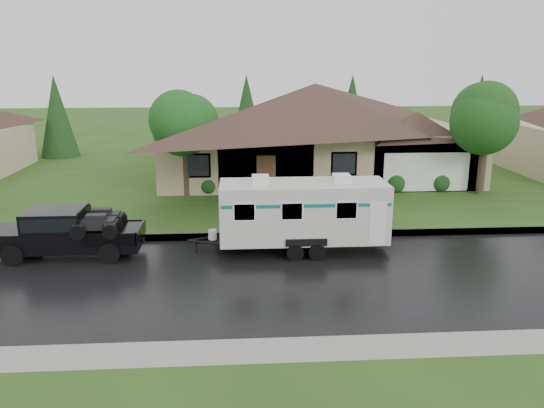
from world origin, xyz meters
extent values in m
plane|color=#2A4C17|center=(0.00, 0.00, 0.00)|extent=(140.00, 140.00, 0.00)
cube|color=black|center=(0.00, -2.00, 0.01)|extent=(140.00, 8.00, 0.01)
cube|color=gray|center=(0.00, 2.25, 0.07)|extent=(140.00, 0.50, 0.15)
cube|color=#2A4C17|center=(0.00, 15.00, 0.07)|extent=(140.00, 26.00, 0.15)
cube|color=tan|center=(2.00, 14.00, 1.65)|extent=(18.00, 10.00, 3.00)
pyramid|color=#3B2720|center=(2.00, 14.00, 5.75)|extent=(19.44, 10.80, 2.60)
cube|color=tan|center=(7.40, 11.00, 1.50)|extent=(5.76, 4.00, 2.70)
cylinder|color=#382B1E|center=(-5.43, 9.13, 1.33)|extent=(0.38, 0.38, 2.35)
sphere|color=#216420|center=(-5.43, 9.13, 3.90)|extent=(3.25, 3.25, 3.25)
cylinder|color=#382B1E|center=(10.17, 8.43, 1.42)|extent=(0.40, 0.40, 2.54)
sphere|color=#21571C|center=(10.17, 8.43, 4.21)|extent=(3.51, 3.51, 3.51)
sphere|color=#143814|center=(-4.30, 9.30, 0.65)|extent=(1.00, 1.00, 1.00)
sphere|color=#143814|center=(-1.78, 9.30, 0.65)|extent=(1.00, 1.00, 1.00)
sphere|color=#143814|center=(0.74, 9.30, 0.65)|extent=(1.00, 1.00, 1.00)
sphere|color=#143814|center=(3.26, 9.30, 0.65)|extent=(1.00, 1.00, 1.00)
sphere|color=#143814|center=(5.78, 9.30, 0.65)|extent=(1.00, 1.00, 1.00)
sphere|color=#143814|center=(8.30, 9.30, 0.65)|extent=(1.00, 1.00, 1.00)
cube|color=black|center=(-9.00, 0.58, 0.69)|extent=(5.30, 1.77, 0.76)
cube|color=black|center=(-10.95, 0.58, 0.93)|extent=(1.41, 1.72, 0.31)
cube|color=black|center=(-9.36, 0.58, 1.37)|extent=(2.12, 1.66, 0.80)
cube|color=black|center=(-9.36, 0.58, 1.41)|extent=(1.94, 1.70, 0.49)
cube|color=black|center=(-7.32, 0.58, 0.87)|extent=(1.94, 1.68, 0.05)
cylinder|color=black|center=(-10.68, -0.28, 0.37)|extent=(0.74, 0.28, 0.74)
cylinder|color=black|center=(-10.68, 1.45, 0.37)|extent=(0.74, 0.28, 0.74)
cylinder|color=black|center=(-7.32, -0.28, 0.37)|extent=(0.74, 0.28, 0.74)
cylinder|color=black|center=(-7.32, 1.45, 0.37)|extent=(0.74, 0.28, 0.74)
cube|color=silver|center=(-0.30, 0.58, 1.57)|extent=(6.19, 2.12, 2.17)
cube|color=black|center=(-0.30, 0.58, 0.35)|extent=(6.54, 1.06, 0.12)
cube|color=#0E6561|center=(-0.30, 0.58, 2.05)|extent=(6.06, 2.14, 0.12)
cube|color=white|center=(-1.89, 0.58, 2.79)|extent=(0.62, 0.71, 0.28)
cube|color=white|center=(1.11, 0.58, 2.79)|extent=(0.62, 0.71, 0.28)
cylinder|color=black|center=(-0.70, -0.46, 0.31)|extent=(0.62, 0.21, 0.62)
cylinder|color=black|center=(-0.70, 1.63, 0.31)|extent=(0.62, 0.21, 0.62)
cylinder|color=black|center=(0.10, -0.46, 0.31)|extent=(0.62, 0.21, 0.62)
cylinder|color=black|center=(0.10, 1.63, 0.31)|extent=(0.62, 0.21, 0.62)
camera|label=1|loc=(-2.69, -18.37, 6.90)|focal=35.00mm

